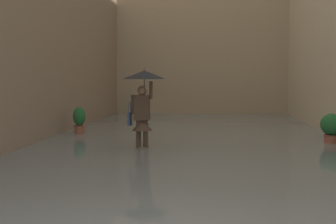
% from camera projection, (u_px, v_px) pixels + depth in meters
% --- Properties ---
extents(ground_plane, '(60.00, 60.00, 0.00)m').
position_uv_depth(ground_plane, '(193.00, 144.00, 12.61)').
color(ground_plane, '#605B56').
extents(flood_water, '(9.12, 24.41, 0.15)m').
position_uv_depth(flood_water, '(193.00, 142.00, 12.60)').
color(flood_water, slate).
rests_on(flood_water, ground_plane).
extents(building_facade_far, '(11.92, 1.80, 9.71)m').
position_uv_depth(building_facade_far, '(202.00, 19.00, 22.27)').
color(building_facade_far, tan).
rests_on(building_facade_far, ground_plane).
extents(person_wading, '(1.09, 1.09, 2.14)m').
position_uv_depth(person_wading, '(143.00, 92.00, 11.02)').
color(person_wading, '#4C4233').
rests_on(person_wading, ground_plane).
extents(potted_plant_near_left, '(0.59, 0.59, 0.94)m').
position_uv_depth(potted_plant_near_left, '(332.00, 128.00, 11.84)').
color(potted_plant_near_left, '#9E563D').
rests_on(potted_plant_near_left, ground_plane).
extents(potted_plant_mid_right, '(0.39, 0.39, 0.98)m').
position_uv_depth(potted_plant_mid_right, '(79.00, 121.00, 13.93)').
color(potted_plant_mid_right, '#9E563D').
rests_on(potted_plant_mid_right, ground_plane).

